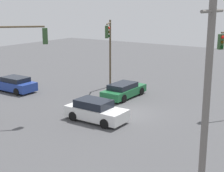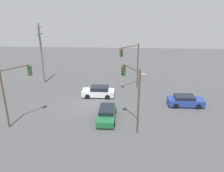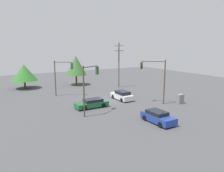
{
  "view_description": "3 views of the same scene",
  "coord_description": "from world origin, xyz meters",
  "px_view_note": "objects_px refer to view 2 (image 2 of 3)",
  "views": [
    {
      "loc": [
        20.37,
        12.63,
        7.86
      ],
      "look_at": [
        1.39,
        -0.36,
        2.26
      ],
      "focal_mm": 55.0,
      "sensor_mm": 36.0,
      "label": 1
    },
    {
      "loc": [
        -24.47,
        -4.33,
        11.45
      ],
      "look_at": [
        1.84,
        -2.72,
        1.85
      ],
      "focal_mm": 35.0,
      "sensor_mm": 36.0,
      "label": 2
    },
    {
      "loc": [
        -16.22,
        -29.59,
        8.77
      ],
      "look_at": [
        -0.28,
        -2.62,
        2.83
      ],
      "focal_mm": 35.0,
      "sensor_mm": 36.0,
      "label": 3
    }
  ],
  "objects_px": {
    "sedan_white": "(99,92)",
    "electrical_cabinet": "(143,78)",
    "traffic_signal_cross": "(132,59)",
    "traffic_signal_main": "(132,87)",
    "traffic_signal_aux": "(15,85)",
    "sedan_green": "(107,114)",
    "sedan_blue": "(185,101)"
  },
  "relations": [
    {
      "from": "sedan_white",
      "to": "traffic_signal_aux",
      "type": "xyz_separation_m",
      "value": [
        -7.42,
        7.38,
        3.45
      ]
    },
    {
      "from": "sedan_green",
      "to": "electrical_cabinet",
      "type": "distance_m",
      "value": 13.34
    },
    {
      "from": "traffic_signal_aux",
      "to": "electrical_cabinet",
      "type": "height_order",
      "value": "traffic_signal_aux"
    },
    {
      "from": "traffic_signal_cross",
      "to": "traffic_signal_main",
      "type": "bearing_deg",
      "value": 42.76
    },
    {
      "from": "traffic_signal_main",
      "to": "sedan_green",
      "type": "bearing_deg",
      "value": 30.26
    },
    {
      "from": "sedan_white",
      "to": "electrical_cabinet",
      "type": "distance_m",
      "value": 9.0
    },
    {
      "from": "sedan_green",
      "to": "traffic_signal_main",
      "type": "height_order",
      "value": "traffic_signal_main"
    },
    {
      "from": "traffic_signal_cross",
      "to": "sedan_green",
      "type": "bearing_deg",
      "value": 26.93
    },
    {
      "from": "sedan_white",
      "to": "electrical_cabinet",
      "type": "relative_size",
      "value": 3.04
    },
    {
      "from": "traffic_signal_main",
      "to": "traffic_signal_cross",
      "type": "xyz_separation_m",
      "value": [
        10.63,
        -0.21,
        0.2
      ]
    },
    {
      "from": "traffic_signal_aux",
      "to": "sedan_blue",
      "type": "bearing_deg",
      "value": -38.46
    },
    {
      "from": "sedan_blue",
      "to": "electrical_cabinet",
      "type": "xyz_separation_m",
      "value": [
        8.57,
        4.52,
        0.04
      ]
    },
    {
      "from": "sedan_blue",
      "to": "traffic_signal_cross",
      "type": "height_order",
      "value": "traffic_signal_cross"
    },
    {
      "from": "sedan_green",
      "to": "electrical_cabinet",
      "type": "relative_size",
      "value": 3.29
    },
    {
      "from": "sedan_blue",
      "to": "traffic_signal_cross",
      "type": "xyz_separation_m",
      "value": [
        5.23,
        6.52,
        3.83
      ]
    },
    {
      "from": "traffic_signal_cross",
      "to": "electrical_cabinet",
      "type": "relative_size",
      "value": 4.7
    },
    {
      "from": "sedan_white",
      "to": "traffic_signal_aux",
      "type": "bearing_deg",
      "value": 135.17
    },
    {
      "from": "traffic_signal_main",
      "to": "traffic_signal_cross",
      "type": "relative_size",
      "value": 0.96
    },
    {
      "from": "sedan_white",
      "to": "traffic_signal_aux",
      "type": "distance_m",
      "value": 11.02
    },
    {
      "from": "sedan_white",
      "to": "traffic_signal_cross",
      "type": "height_order",
      "value": "traffic_signal_cross"
    },
    {
      "from": "sedan_white",
      "to": "traffic_signal_main",
      "type": "bearing_deg",
      "value": -151.23
    },
    {
      "from": "sedan_white",
      "to": "traffic_signal_main",
      "type": "height_order",
      "value": "traffic_signal_main"
    },
    {
      "from": "sedan_white",
      "to": "electrical_cabinet",
      "type": "xyz_separation_m",
      "value": [
        6.32,
        -6.4,
        0.0
      ]
    },
    {
      "from": "traffic_signal_main",
      "to": "traffic_signal_aux",
      "type": "bearing_deg",
      "value": 59.65
    },
    {
      "from": "sedan_blue",
      "to": "traffic_signal_cross",
      "type": "distance_m",
      "value": 9.2
    },
    {
      "from": "sedan_green",
      "to": "electrical_cabinet",
      "type": "bearing_deg",
      "value": -110.99
    },
    {
      "from": "sedan_green",
      "to": "traffic_signal_cross",
      "type": "bearing_deg",
      "value": -106.94
    },
    {
      "from": "sedan_green",
      "to": "traffic_signal_main",
      "type": "bearing_deg",
      "value": 149.51
    },
    {
      "from": "traffic_signal_cross",
      "to": "traffic_signal_aux",
      "type": "xyz_separation_m",
      "value": [
        -10.41,
        11.78,
        -0.34
      ]
    },
    {
      "from": "sedan_white",
      "to": "traffic_signal_cross",
      "type": "relative_size",
      "value": 0.65
    },
    {
      "from": "sedan_green",
      "to": "sedan_blue",
      "type": "bearing_deg",
      "value": -157.34
    },
    {
      "from": "sedan_green",
      "to": "traffic_signal_main",
      "type": "relative_size",
      "value": 0.73
    }
  ]
}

